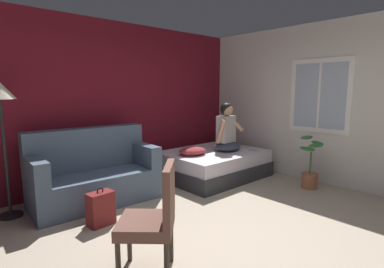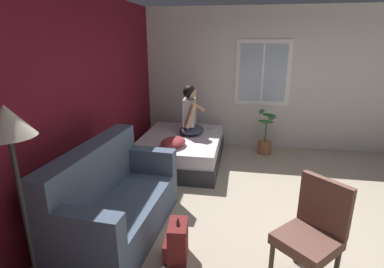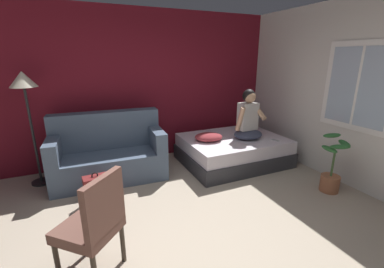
% 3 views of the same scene
% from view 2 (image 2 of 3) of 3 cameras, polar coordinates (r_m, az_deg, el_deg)
% --- Properties ---
extents(ground_plane, '(40.00, 40.00, 0.00)m').
position_cam_2_polar(ground_plane, '(3.90, 19.94, -16.26)').
color(ground_plane, tan).
extents(wall_back_accent, '(10.55, 0.16, 2.70)m').
position_cam_2_polar(wall_back_accent, '(3.86, -22.12, 5.01)').
color(wall_back_accent, maroon).
rests_on(wall_back_accent, ground).
extents(wall_side_with_window, '(0.19, 6.78, 2.70)m').
position_cam_2_polar(wall_side_with_window, '(6.15, 16.92, 9.84)').
color(wall_side_with_window, silver).
rests_on(wall_side_with_window, ground).
extents(bed, '(1.80, 1.39, 0.48)m').
position_cam_2_polar(bed, '(5.31, -2.17, -3.02)').
color(bed, '#2D2D33').
rests_on(bed, ground).
extents(couch, '(1.74, 0.91, 1.04)m').
position_cam_2_polar(couch, '(3.48, -14.68, -12.57)').
color(couch, '#47566B').
rests_on(couch, ground).
extents(side_chair, '(0.65, 0.65, 0.98)m').
position_cam_2_polar(side_chair, '(2.91, 21.96, -16.66)').
color(side_chair, '#382D23').
rests_on(side_chair, ground).
extents(person_seated, '(0.54, 0.46, 0.88)m').
position_cam_2_polar(person_seated, '(5.29, -0.27, 3.73)').
color(person_seated, '#383D51').
rests_on(person_seated, bed).
extents(backpack, '(0.32, 0.26, 0.46)m').
position_cam_2_polar(backpack, '(3.15, -2.87, -19.83)').
color(backpack, maroon).
rests_on(backpack, ground).
extents(throw_pillow, '(0.56, 0.48, 0.14)m').
position_cam_2_polar(throw_pillow, '(4.74, -3.61, -1.58)').
color(throw_pillow, '#993338').
rests_on(throw_pillow, bed).
extents(cell_phone, '(0.11, 0.16, 0.01)m').
position_cam_2_polar(cell_phone, '(5.69, 3.56, 1.04)').
color(cell_phone, '#B7B7BC').
rests_on(cell_phone, bed).
extents(floor_lamp, '(0.36, 0.36, 1.70)m').
position_cam_2_polar(floor_lamp, '(2.39, -31.25, -1.56)').
color(floor_lamp, black).
rests_on(floor_lamp, ground).
extents(potted_plant, '(0.39, 0.37, 0.85)m').
position_cam_2_polar(potted_plant, '(5.86, 13.78, -0.83)').
color(potted_plant, '#995B3D').
rests_on(potted_plant, ground).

